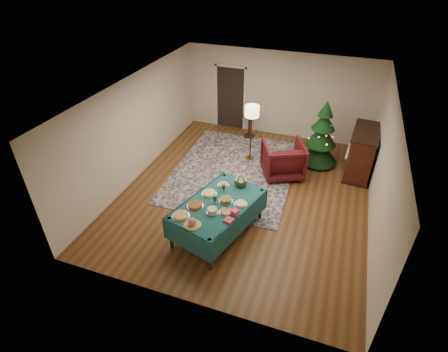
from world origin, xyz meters
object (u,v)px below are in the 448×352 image
(piano, at_px, (361,153))
(armchair, at_px, (283,158))
(potted_plant, at_px, (250,112))
(christmas_tree, at_px, (322,137))
(gift_box, at_px, (235,212))
(floor_lamp, at_px, (252,115))
(buffet_table, at_px, (218,209))
(side_table, at_px, (249,127))

(piano, bearing_deg, armchair, -157.67)
(potted_plant, xyz_separation_m, christmas_tree, (2.33, -0.92, -0.01))
(christmas_tree, bearing_deg, armchair, -132.27)
(gift_box, height_order, floor_lamp, floor_lamp)
(gift_box, height_order, christmas_tree, christmas_tree)
(buffet_table, xyz_separation_m, potted_plant, (-0.63, 4.62, 0.22))
(christmas_tree, height_order, piano, christmas_tree)
(buffet_table, height_order, piano, piano)
(piano, bearing_deg, floor_lamp, -174.52)
(buffet_table, bearing_deg, christmas_tree, 65.29)
(gift_box, xyz_separation_m, piano, (2.36, 3.78, -0.24))
(gift_box, bearing_deg, buffet_table, 154.41)
(gift_box, relative_size, potted_plant, 0.31)
(armchair, distance_m, floor_lamp, 1.47)
(floor_lamp, bearing_deg, armchair, -26.14)
(christmas_tree, distance_m, piano, 1.14)
(potted_plant, bearing_deg, christmas_tree, -21.43)
(side_table, relative_size, potted_plant, 1.80)
(side_table, xyz_separation_m, christmas_tree, (2.33, -0.92, 0.49))
(floor_lamp, relative_size, potted_plant, 3.98)
(christmas_tree, bearing_deg, buffet_table, -114.71)
(christmas_tree, bearing_deg, piano, -7.10)
(buffet_table, bearing_deg, floor_lamp, 93.74)
(armchair, relative_size, christmas_tree, 0.56)
(piano, bearing_deg, potted_plant, 162.98)
(gift_box, height_order, armchair, armchair)
(armchair, xyz_separation_m, christmas_tree, (0.86, 0.95, 0.32))
(floor_lamp, xyz_separation_m, piano, (3.02, 0.29, -0.79))
(side_table, bearing_deg, floor_lamp, -72.78)
(armchair, relative_size, side_table, 1.41)
(armchair, bearing_deg, potted_plant, -76.67)
(gift_box, xyz_separation_m, floor_lamp, (-0.66, 3.49, 0.55))
(buffet_table, bearing_deg, side_table, 97.78)
(side_table, relative_size, piano, 0.49)
(armchair, xyz_separation_m, potted_plant, (-1.47, 1.86, 0.34))
(armchair, distance_m, side_table, 2.38)
(armchair, xyz_separation_m, side_table, (-1.47, 1.86, -0.17))
(floor_lamp, distance_m, potted_plant, 1.51)
(christmas_tree, relative_size, piano, 1.25)
(floor_lamp, relative_size, side_table, 2.21)
(side_table, relative_size, christmas_tree, 0.40)
(side_table, height_order, piano, piano)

